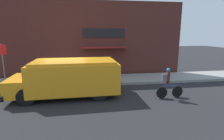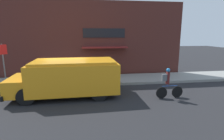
{
  "view_description": "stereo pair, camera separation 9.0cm",
  "coord_description": "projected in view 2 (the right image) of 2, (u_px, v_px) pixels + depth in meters",
  "views": [
    {
      "loc": [
        1.29,
        -10.88,
        3.34
      ],
      "look_at": [
        2.86,
        -0.2,
        1.1
      ],
      "focal_mm": 28.0,
      "sensor_mm": 36.0,
      "label": 1
    },
    {
      "loc": [
        1.38,
        -10.89,
        3.34
      ],
      "look_at": [
        2.86,
        -0.2,
        1.1
      ],
      "focal_mm": 28.0,
      "sensor_mm": 36.0,
      "label": 2
    }
  ],
  "objects": [
    {
      "name": "stop_sign_post",
      "position": [
        3.0,
        58.0,
        10.72
      ],
      "size": [
        0.45,
        0.45,
        2.58
      ],
      "color": "slate",
      "rests_on": "sidewalk"
    },
    {
      "name": "storefront",
      "position": [
        70.0,
        40.0,
        13.19
      ],
      "size": [
        17.84,
        1.06,
        5.8
      ],
      "color": "#4C231E",
      "rests_on": "ground_plane"
    },
    {
      "name": "ground_plane",
      "position": [
        67.0,
        88.0,
        11.06
      ],
      "size": [
        70.0,
        70.0,
        0.0
      ],
      "primitive_type": "plane",
      "color": "#232326"
    },
    {
      "name": "cyclist",
      "position": [
        168.0,
        84.0,
        9.11
      ],
      "size": [
        1.5,
        0.2,
        1.62
      ],
      "rotation": [
        0.0,
        0.0,
        0.03
      ],
      "color": "black",
      "rests_on": "ground_plane"
    },
    {
      "name": "school_bus",
      "position": [
        69.0,
        77.0,
        9.45
      ],
      "size": [
        5.68,
        2.89,
        1.96
      ],
      "rotation": [
        0.0,
        0.0,
        0.02
      ],
      "color": "orange",
      "rests_on": "ground_plane"
    },
    {
      "name": "sidewalk",
      "position": [
        69.0,
        81.0,
        12.28
      ],
      "size": [
        28.0,
        2.56,
        0.17
      ],
      "color": "gray",
      "rests_on": "ground_plane"
    }
  ]
}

